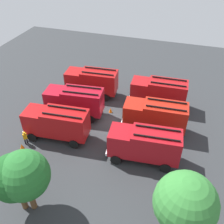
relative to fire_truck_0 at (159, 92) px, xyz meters
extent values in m
plane|color=#2D3033|center=(4.74, 5.03, -2.15)|extent=(55.95, 55.95, 0.00)
cube|color=#A51417|center=(2.45, 0.10, -0.05)|extent=(2.30, 2.59, 2.60)
cube|color=#8C9EAD|center=(3.50, 0.15, 0.26)|extent=(0.17, 2.13, 1.46)
cube|color=#A51417|center=(-1.05, -0.04, 0.10)|extent=(4.90, 2.70, 2.90)
cube|color=black|center=(-1.08, 0.64, 1.67)|extent=(4.32, 0.30, 0.12)
cube|color=black|center=(-1.02, -0.73, 1.67)|extent=(4.32, 0.30, 0.12)
cube|color=silver|center=(3.65, 0.16, -1.20)|extent=(0.30, 2.38, 0.28)
cylinder|color=black|center=(2.60, 1.31, -1.60)|extent=(1.11, 0.40, 1.10)
cylinder|color=black|center=(2.70, -1.09, -1.60)|extent=(1.11, 0.40, 1.10)
cylinder|color=black|center=(-2.30, 1.10, -1.60)|extent=(1.11, 0.40, 1.10)
cylinder|color=black|center=(-2.20, -1.30, -1.60)|extent=(1.11, 0.40, 1.10)
cube|color=#A81314|center=(11.63, 0.29, -0.05)|extent=(2.39, 2.67, 2.60)
cube|color=#8C9EAD|center=(12.68, 0.38, 0.26)|extent=(0.25, 2.12, 1.46)
cube|color=#A81314|center=(8.14, 0.02, 0.10)|extent=(4.98, 2.87, 2.90)
cube|color=black|center=(8.09, 0.70, 1.67)|extent=(4.32, 0.46, 0.12)
cube|color=black|center=(8.20, -0.67, 1.67)|extent=(4.32, 0.46, 0.12)
cube|color=silver|center=(12.83, 0.39, -1.20)|extent=(0.39, 2.38, 0.28)
cylinder|color=black|center=(11.74, 1.51, -1.60)|extent=(1.12, 0.44, 1.10)
cylinder|color=black|center=(11.93, -0.89, -1.60)|extent=(1.12, 0.44, 1.10)
cylinder|color=black|center=(6.85, 1.12, -1.60)|extent=(1.12, 0.44, 1.10)
cylinder|color=black|center=(7.04, -1.27, -1.60)|extent=(1.12, 0.44, 1.10)
cube|color=#AE1D11|center=(2.03, 5.22, -0.05)|extent=(2.35, 2.63, 2.60)
cube|color=#8C9EAD|center=(3.08, 5.28, 0.26)|extent=(0.21, 2.13, 1.46)
cube|color=#AE1D11|center=(-1.46, 5.00, 0.10)|extent=(4.95, 2.79, 2.90)
cube|color=black|center=(-1.51, 5.69, 1.67)|extent=(4.32, 0.39, 0.12)
cube|color=black|center=(-1.42, 4.31, 1.67)|extent=(4.32, 0.39, 0.12)
cube|color=silver|center=(3.23, 5.29, -1.20)|extent=(0.35, 2.38, 0.28)
cylinder|color=black|center=(2.15, 6.43, -1.60)|extent=(1.12, 0.42, 1.10)
cylinder|color=black|center=(2.30, 4.03, -1.60)|extent=(1.12, 0.42, 1.10)
cylinder|color=black|center=(-2.74, 6.12, -1.60)|extent=(1.12, 0.42, 1.10)
cylinder|color=black|center=(-2.59, 3.73, -1.60)|extent=(1.12, 0.42, 1.10)
cube|color=#A10F1F|center=(11.92, 5.40, -0.05)|extent=(2.45, 2.72, 2.60)
cube|color=#8C9EAD|center=(12.97, 5.52, 0.26)|extent=(0.31, 2.12, 1.46)
cube|color=#A10F1F|center=(8.44, 5.03, 0.10)|extent=(5.04, 3.00, 2.90)
cube|color=black|center=(8.37, 5.71, 1.67)|extent=(4.31, 0.58, 0.12)
cube|color=black|center=(8.52, 4.35, 1.67)|extent=(4.31, 0.58, 0.12)
cube|color=silver|center=(13.12, 5.53, -1.20)|extent=(0.45, 2.38, 0.28)
cylinder|color=black|center=(11.99, 6.62, -1.60)|extent=(1.13, 0.47, 1.10)
cylinder|color=black|center=(12.25, 4.23, -1.60)|extent=(1.13, 0.47, 1.10)
cylinder|color=black|center=(7.12, 6.10, -1.60)|extent=(1.13, 0.47, 1.10)
cylinder|color=black|center=(7.38, 3.71, -1.60)|extent=(1.13, 0.47, 1.10)
cube|color=#A51118|center=(2.23, 10.17, -0.05)|extent=(2.41, 2.68, 2.60)
cube|color=#8C9EAD|center=(3.27, 10.26, 0.26)|extent=(0.26, 2.12, 1.46)
cube|color=#A51118|center=(-1.26, 9.87, 0.10)|extent=(5.00, 2.91, 2.90)
cube|color=black|center=(-1.32, 10.55, 1.67)|extent=(4.31, 0.50, 0.12)
cube|color=black|center=(-1.20, 9.18, 1.67)|extent=(4.31, 0.50, 0.12)
cube|color=silver|center=(3.42, 10.28, -1.20)|extent=(0.41, 2.38, 0.28)
cylinder|color=black|center=(2.32, 11.39, -1.60)|extent=(1.13, 0.44, 1.10)
cylinder|color=black|center=(2.53, 9.00, -1.60)|extent=(1.13, 0.44, 1.10)
cylinder|color=black|center=(-2.56, 10.96, -1.60)|extent=(1.13, 0.44, 1.10)
cylinder|color=black|center=(-2.35, 8.57, -1.60)|extent=(1.13, 0.44, 1.10)
cube|color=#A71011|center=(12.04, 9.80, -0.05)|extent=(2.40, 2.67, 2.60)
cube|color=#8C9EAD|center=(13.09, 9.89, 0.26)|extent=(0.26, 2.12, 1.46)
cube|color=#A71011|center=(8.56, 9.51, 0.10)|extent=(4.99, 2.89, 2.90)
cube|color=black|center=(8.50, 10.20, 1.67)|extent=(4.32, 0.48, 0.12)
cube|color=black|center=(8.61, 8.83, 1.67)|extent=(4.32, 0.48, 0.12)
cube|color=silver|center=(13.24, 9.90, -1.20)|extent=(0.40, 2.38, 0.28)
cylinder|color=black|center=(12.14, 11.02, -1.60)|extent=(1.13, 0.44, 1.10)
cylinder|color=black|center=(12.34, 8.63, -1.60)|extent=(1.13, 0.44, 1.10)
cylinder|color=black|center=(7.26, 10.61, -1.60)|extent=(1.13, 0.44, 1.10)
cylinder|color=black|center=(7.46, 8.22, -1.60)|extent=(1.13, 0.44, 1.10)
cylinder|color=black|center=(3.14, 7.45, -1.74)|extent=(0.16, 0.16, 0.83)
cylinder|color=black|center=(3.08, 7.66, -1.74)|extent=(0.16, 0.16, 0.83)
cube|color=gold|center=(3.11, 7.56, -0.96)|extent=(0.35, 0.47, 0.72)
sphere|color=#9E704C|center=(3.11, 7.56, -0.48)|extent=(0.24, 0.24, 0.24)
cylinder|color=gold|center=(3.11, 7.56, -0.39)|extent=(0.29, 0.29, 0.07)
cylinder|color=black|center=(12.46, 11.58, -1.77)|extent=(0.16, 0.16, 0.76)
cylinder|color=black|center=(12.61, 11.73, -1.77)|extent=(0.16, 0.16, 0.76)
cube|color=orange|center=(12.53, 11.65, -1.06)|extent=(0.47, 0.46, 0.66)
sphere|color=#9E704C|center=(12.53, 11.65, -0.62)|extent=(0.22, 0.22, 0.22)
cylinder|color=orange|center=(12.53, 11.65, -0.54)|extent=(0.27, 0.27, 0.06)
sphere|color=#337A33|center=(-4.26, 17.20, 2.46)|extent=(4.40, 4.40, 4.40)
cylinder|color=brown|center=(7.59, 18.20, -0.90)|extent=(0.50, 0.50, 2.51)
sphere|color=#236628|center=(7.59, 18.20, 2.06)|extent=(4.01, 4.01, 4.01)
cylinder|color=brown|center=(8.31, 18.45, -0.96)|extent=(0.48, 0.48, 2.39)
sphere|color=#19511E|center=(8.31, 18.45, 1.86)|extent=(3.83, 3.83, 3.83)
cone|color=#F2600C|center=(5.47, 3.35, -1.84)|extent=(0.44, 0.44, 0.62)
cone|color=#F2600C|center=(10.72, 12.93, -1.79)|extent=(0.51, 0.51, 0.72)
cone|color=#F2600C|center=(12.58, 12.44, -1.84)|extent=(0.44, 0.44, 0.63)
camera|label=1|loc=(-2.52, 27.98, 17.50)|focal=40.45mm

